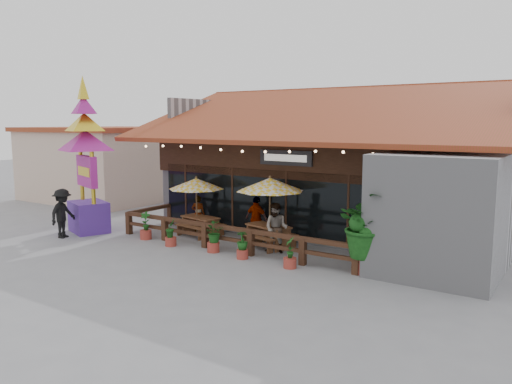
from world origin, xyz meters
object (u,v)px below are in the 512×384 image
Objects in this scene: picnic_table_right at (268,232)px; tropical_plant at (368,226)px; picnic_table_left at (200,223)px; thai_sign_tower at (85,144)px; umbrella_left at (196,184)px; umbrella_right at (270,185)px; pedestrian at (63,213)px.

tropical_plant is at bearing -14.44° from picnic_table_right.
picnic_table_left is at bearing 178.68° from picnic_table_right.
picnic_table_right is 8.39m from thai_sign_tower.
tropical_plant is (11.72, 0.90, -2.17)m from thai_sign_tower.
umbrella_left is 0.40× the size of thai_sign_tower.
thai_sign_tower is at bearing -165.59° from umbrella_right.
umbrella_left reaches higher than pedestrian.
umbrella_left is at bearing 177.98° from picnic_table_left.
picnic_table_right is at bearing -1.36° from umbrella_left.
picnic_table_right is 0.79× the size of tropical_plant.
umbrella_right is 3.79m from picnic_table_left.
umbrella_left is 4.83m from thai_sign_tower.
pedestrian is at bearing -169.49° from tropical_plant.
pedestrian reaches higher than picnic_table_right.
umbrella_right is 1.32× the size of picnic_table_right.
picnic_table_right is (-0.07, 0.02, -1.74)m from umbrella_right.
umbrella_left is 1.41× the size of pedestrian.
umbrella_left is 7.75m from tropical_plant.
picnic_table_right is at bearing 14.68° from thai_sign_tower.
umbrella_left is 1.04× the size of umbrella_right.
thai_sign_tower is (-4.27, -2.05, 3.10)m from picnic_table_left.
picnic_table_right is at bearing -83.00° from pedestrian.
picnic_table_left is 5.38m from pedestrian.
picnic_table_right is at bearing 165.11° from umbrella_right.
picnic_table_left is at bearing 25.67° from thai_sign_tower.
picnic_table_left is 5.66m from thai_sign_tower.
picnic_table_left is at bearing 178.38° from umbrella_right.
picnic_table_right is 0.29× the size of thai_sign_tower.
picnic_table_right is at bearing 165.56° from tropical_plant.
umbrella_left is 1.53× the size of picnic_table_left.
pedestrian is at bearing -87.30° from thai_sign_tower.
pedestrian is at bearing -156.94° from umbrella_right.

